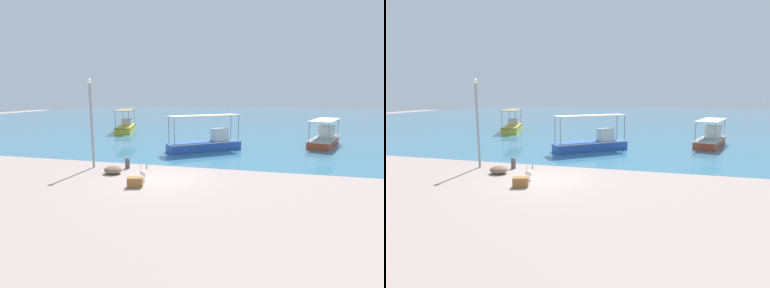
% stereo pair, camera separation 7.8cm
% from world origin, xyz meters
% --- Properties ---
extents(ground, '(120.00, 120.00, 0.00)m').
position_xyz_m(ground, '(0.00, 0.00, 0.00)').
color(ground, '#A18B84').
extents(harbor_water, '(110.00, 90.00, 0.00)m').
position_xyz_m(harbor_water, '(0.00, 48.00, 0.00)').
color(harbor_water, teal).
rests_on(harbor_water, ground).
extents(fishing_boat_center, '(3.53, 5.86, 2.33)m').
position_xyz_m(fishing_boat_center, '(10.50, 13.87, 0.63)').
color(fishing_boat_center, '#BB4426').
rests_on(fishing_boat_center, harbor_water).
extents(fishing_boat_far_right, '(3.70, 6.47, 2.67)m').
position_xyz_m(fishing_boat_far_right, '(-11.48, 18.99, 0.60)').
color(fishing_boat_far_right, gold).
rests_on(fishing_boat_far_right, harbor_water).
extents(fishing_boat_near_right, '(5.80, 4.95, 2.89)m').
position_xyz_m(fishing_boat_near_right, '(0.71, 8.82, 0.65)').
color(fishing_boat_near_right, '#2C55B5').
rests_on(fishing_boat_near_right, harbor_water).
extents(pelican, '(0.71, 0.57, 0.80)m').
position_xyz_m(pelican, '(-0.92, -0.28, 0.38)').
color(pelican, '#E0997A').
rests_on(pelican, ground).
extents(lamp_post, '(0.28, 0.28, 5.46)m').
position_xyz_m(lamp_post, '(-5.02, 1.49, 3.08)').
color(lamp_post, gray).
rests_on(lamp_post, ground).
extents(mooring_bollard, '(0.30, 0.30, 0.68)m').
position_xyz_m(mooring_bollard, '(-2.84, 1.77, 0.36)').
color(mooring_bollard, '#47474C').
rests_on(mooring_bollard, ground).
extents(net_pile, '(1.05, 0.89, 0.46)m').
position_xyz_m(net_pile, '(-3.09, 0.40, 0.23)').
color(net_pile, '#735F48').
rests_on(net_pile, ground).
extents(cargo_crate, '(0.84, 0.66, 0.49)m').
position_xyz_m(cargo_crate, '(-0.79, -1.58, 0.24)').
color(cargo_crate, olive).
rests_on(cargo_crate, ground).
extents(glass_bottle, '(0.07, 0.07, 0.27)m').
position_xyz_m(glass_bottle, '(-1.66, 1.99, 0.11)').
color(glass_bottle, '#3F7F4C').
rests_on(glass_bottle, ground).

